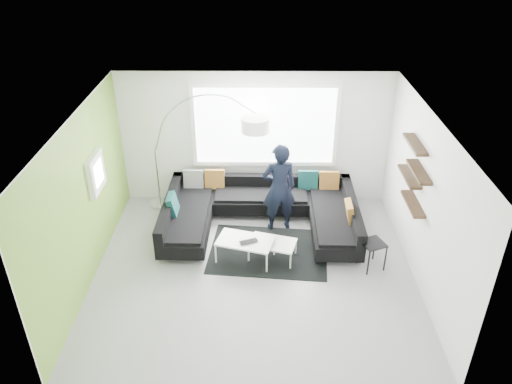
% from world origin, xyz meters
% --- Properties ---
extents(ground, '(5.50, 5.50, 0.00)m').
position_xyz_m(ground, '(0.00, 0.00, 0.00)').
color(ground, gray).
rests_on(ground, ground).
extents(room_shell, '(5.54, 5.04, 2.82)m').
position_xyz_m(room_shell, '(0.04, 0.21, 1.81)').
color(room_shell, silver).
rests_on(room_shell, ground).
extents(sectional_sofa, '(3.72, 2.33, 0.79)m').
position_xyz_m(sectional_sofa, '(0.12, 1.23, 0.35)').
color(sectional_sofa, black).
rests_on(sectional_sofa, ground).
extents(rug, '(2.27, 1.74, 0.01)m').
position_xyz_m(rug, '(0.26, 0.55, 0.01)').
color(rug, black).
rests_on(rug, ground).
extents(coffee_table, '(1.42, 1.05, 0.41)m').
position_xyz_m(coffee_table, '(0.09, 0.33, 0.21)').
color(coffee_table, white).
rests_on(coffee_table, ground).
extents(arc_lamp, '(2.54, 1.53, 2.52)m').
position_xyz_m(arc_lamp, '(-2.01, 2.19, 1.26)').
color(arc_lamp, silver).
rests_on(arc_lamp, ground).
extents(side_table, '(0.49, 0.49, 0.52)m').
position_xyz_m(side_table, '(2.05, 0.11, 0.26)').
color(side_table, black).
rests_on(side_table, ground).
extents(person, '(0.82, 0.68, 1.80)m').
position_xyz_m(person, '(0.47, 1.35, 0.90)').
color(person, black).
rests_on(person, ground).
extents(laptop, '(0.47, 0.43, 0.03)m').
position_xyz_m(laptop, '(-0.08, 0.21, 0.43)').
color(laptop, black).
rests_on(laptop, coffee_table).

